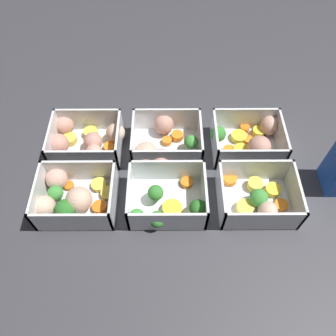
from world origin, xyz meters
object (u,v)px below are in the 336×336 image
object	(u,v)px
container_far_left	(259,198)
container_far_right	(72,197)
container_near_right	(86,141)
container_near_center	(163,144)
container_near_left	(251,140)
container_far_center	(168,202)

from	to	relation	value
container_far_left	container_far_right	world-z (taller)	same
container_near_right	container_far_right	bearing A→B (deg)	87.06
container_near_center	container_far_left	distance (m)	0.23
container_near_center	container_near_left	bearing A→B (deg)	-176.49
container_far_left	container_far_center	xyz separation A→B (m)	(0.18, 0.01, 0.00)
container_near_center	container_far_center	size ratio (longest dim) A/B	1.01
container_near_right	container_far_center	size ratio (longest dim) A/B	1.18
container_near_left	container_far_left	xyz separation A→B (m)	(0.01, 0.15, -0.00)
container_far_right	container_near_right	bearing A→B (deg)	-92.94
container_near_left	container_near_right	bearing A→B (deg)	0.28
container_near_left	container_near_center	size ratio (longest dim) A/B	1.08
container_far_center	container_far_right	world-z (taller)	same
container_near_left	container_far_center	bearing A→B (deg)	39.99
container_far_right	container_near_left	bearing A→B (deg)	-158.82
container_far_center	container_far_right	bearing A→B (deg)	-2.97
container_near_center	container_far_right	world-z (taller)	same
container_near_center	container_far_right	xyz separation A→B (m)	(0.18, 0.13, -0.00)
container_near_center	container_far_left	size ratio (longest dim) A/B	1.01
container_near_right	container_far_right	xyz separation A→B (m)	(0.01, 0.14, 0.00)
container_far_left	container_far_right	xyz separation A→B (m)	(0.37, -0.00, 0.00)
container_near_left	container_far_right	distance (m)	0.40
container_near_right	container_far_center	bearing A→B (deg)	139.98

